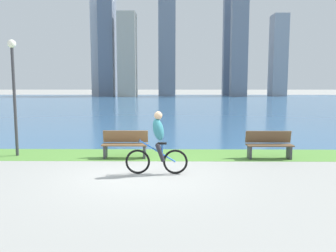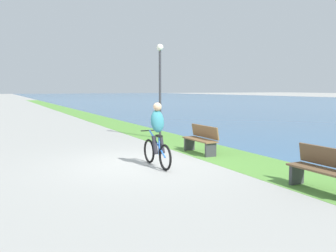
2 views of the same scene
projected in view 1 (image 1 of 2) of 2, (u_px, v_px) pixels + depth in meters
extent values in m
plane|color=#9E9E99|center=(141.00, 175.00, 9.33)|extent=(300.00, 300.00, 0.00)
cube|color=#59933D|center=(148.00, 155.00, 12.05)|extent=(120.00, 2.05, 0.01)
cube|color=#386693|center=(166.00, 102.00, 46.90)|extent=(300.00, 68.16, 0.00)
torus|color=black|center=(138.00, 162.00, 9.46)|extent=(0.67, 0.06, 0.67)
torus|color=black|center=(175.00, 162.00, 9.45)|extent=(0.67, 0.06, 0.67)
cylinder|color=blue|center=(157.00, 151.00, 9.42)|extent=(1.00, 0.04, 0.63)
cylinder|color=blue|center=(162.00, 153.00, 9.42)|extent=(0.04, 0.04, 0.49)
cube|color=black|center=(162.00, 143.00, 9.39)|extent=(0.24, 0.10, 0.05)
cylinder|color=black|center=(139.00, 140.00, 9.39)|extent=(0.03, 0.52, 0.03)
ellipsoid|color=teal|center=(158.00, 129.00, 9.35)|extent=(0.40, 0.36, 0.65)
sphere|color=#D8AD84|center=(158.00, 115.00, 9.30)|extent=(0.22, 0.22, 0.22)
cylinder|color=#26262D|center=(160.00, 153.00, 9.32)|extent=(0.27, 0.11, 0.49)
cylinder|color=#26262D|center=(160.00, 151.00, 9.52)|extent=(0.27, 0.11, 0.49)
cube|color=brown|center=(270.00, 145.00, 11.37)|extent=(1.50, 0.45, 0.04)
cube|color=brown|center=(268.00, 137.00, 11.54)|extent=(1.50, 0.11, 0.40)
cube|color=#38383D|center=(289.00, 152.00, 11.39)|extent=(0.08, 0.37, 0.45)
cube|color=#38383D|center=(249.00, 152.00, 11.41)|extent=(0.08, 0.37, 0.45)
cube|color=brown|center=(125.00, 145.00, 11.47)|extent=(1.50, 0.45, 0.04)
cube|color=brown|center=(126.00, 136.00, 11.63)|extent=(1.50, 0.11, 0.40)
cube|color=#38383D|center=(145.00, 151.00, 11.49)|extent=(0.08, 0.37, 0.45)
cube|color=#38383D|center=(105.00, 151.00, 11.50)|extent=(0.08, 0.37, 0.45)
cylinder|color=#38383D|center=(15.00, 102.00, 11.71)|extent=(0.10, 0.10, 3.67)
sphere|color=white|center=(12.00, 44.00, 11.48)|extent=(0.28, 0.28, 0.28)
cube|color=#ADA899|center=(106.00, 54.00, 73.96)|extent=(3.99, 3.66, 17.65)
cube|color=#B7B7BC|center=(103.00, 39.00, 70.66)|extent=(4.47, 2.55, 23.10)
cube|color=slate|center=(108.00, 48.00, 73.42)|extent=(3.29, 3.97, 20.18)
cube|color=slate|center=(107.00, 49.00, 69.10)|extent=(2.88, 3.06, 18.75)
cube|color=#ADA899|center=(127.00, 55.00, 68.15)|extent=(3.50, 4.18, 16.18)
cube|color=slate|center=(167.00, 35.00, 70.29)|extent=(3.39, 3.61, 24.81)
cube|color=slate|center=(233.00, 41.00, 74.07)|extent=(4.12, 2.29, 23.07)
cube|color=slate|center=(239.00, 47.00, 67.96)|extent=(3.19, 2.17, 19.52)
cube|color=#8C939E|center=(278.00, 56.00, 70.93)|extent=(2.96, 3.96, 16.38)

